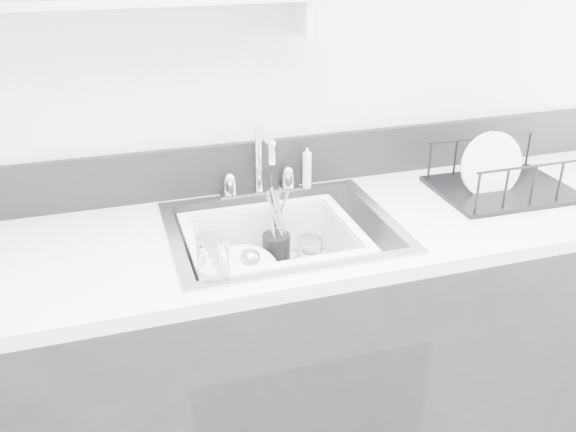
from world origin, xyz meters
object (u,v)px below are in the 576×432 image
object	(u,v)px
counter_run	(283,357)
sink	(283,255)
wash_tub	(273,259)
dish_rack	(505,170)

from	to	relation	value
counter_run	sink	distance (m)	0.37
counter_run	wash_tub	distance (m)	0.39
counter_run	wash_tub	xyz separation A→B (m)	(-0.04, -0.04, 0.38)
dish_rack	sink	bearing A→B (deg)	-175.98
counter_run	dish_rack	distance (m)	0.92
wash_tub	dish_rack	bearing A→B (deg)	5.42
counter_run	sink	size ratio (longest dim) A/B	5.00
sink	wash_tub	size ratio (longest dim) A/B	1.34
counter_run	sink	xyz separation A→B (m)	(0.00, 0.00, 0.37)
counter_run	dish_rack	xyz separation A→B (m)	(0.75, 0.04, 0.53)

